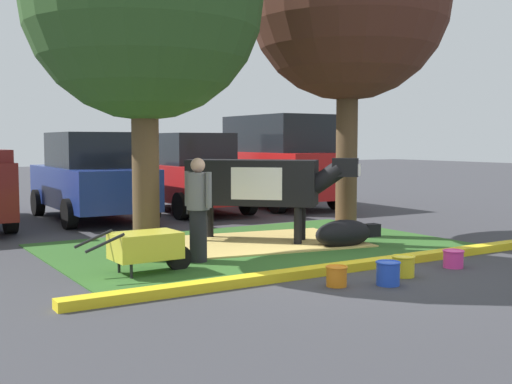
# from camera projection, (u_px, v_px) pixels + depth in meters

# --- Properties ---
(ground_plane) EXTENTS (80.00, 80.00, 0.00)m
(ground_plane) POSITION_uv_depth(u_px,v_px,m) (336.00, 268.00, 9.20)
(ground_plane) COLOR #38383D
(grass_island) EXTENTS (6.87, 4.59, 0.02)m
(grass_island) POSITION_uv_depth(u_px,v_px,m) (255.00, 246.00, 11.05)
(grass_island) COLOR #2D5B23
(grass_island) RESTS_ON ground
(curb_yellow) EXTENTS (8.07, 0.24, 0.12)m
(curb_yellow) POSITION_uv_depth(u_px,v_px,m) (346.00, 267.00, 8.98)
(curb_yellow) COLOR yellow
(curb_yellow) RESTS_ON ground
(hay_bedding) EXTENTS (3.55, 2.90, 0.04)m
(hay_bedding) POSITION_uv_depth(u_px,v_px,m) (265.00, 242.00, 11.42)
(hay_bedding) COLOR tan
(hay_bedding) RESTS_ON ground
(shade_tree_left) EXTENTS (3.56, 3.56, 5.69)m
(shade_tree_left) POSITION_uv_depth(u_px,v_px,m) (143.00, 1.00, 9.45)
(shade_tree_left) COLOR brown
(shade_tree_left) RESTS_ON ground
(shade_tree_right) EXTENTS (3.76, 3.76, 6.33)m
(shade_tree_right) POSITION_uv_depth(u_px,v_px,m) (348.00, 0.00, 11.85)
(shade_tree_right) COLOR brown
(shade_tree_right) RESTS_ON ground
(cow_holstein) EXTENTS (2.52, 2.44, 1.53)m
(cow_holstein) POSITION_uv_depth(u_px,v_px,m) (258.00, 183.00, 11.41)
(cow_holstein) COLOR black
(cow_holstein) RESTS_ON ground
(calf_lying) EXTENTS (1.32, 0.55, 0.48)m
(calf_lying) POSITION_uv_depth(u_px,v_px,m) (345.00, 234.00, 10.98)
(calf_lying) COLOR black
(calf_lying) RESTS_ON ground
(person_handler) EXTENTS (0.34, 0.51, 1.57)m
(person_handler) POSITION_uv_depth(u_px,v_px,m) (198.00, 207.00, 9.53)
(person_handler) COLOR black
(person_handler) RESTS_ON ground
(wheelbarrow) EXTENTS (1.60, 0.62, 0.63)m
(wheelbarrow) POSITION_uv_depth(u_px,v_px,m) (147.00, 246.00, 8.76)
(wheelbarrow) COLOR gold
(wheelbarrow) RESTS_ON ground
(bucket_orange) EXTENTS (0.28, 0.28, 0.26)m
(bucket_orange) POSITION_uv_depth(u_px,v_px,m) (337.00, 276.00, 8.04)
(bucket_orange) COLOR orange
(bucket_orange) RESTS_ON ground
(bucket_blue) EXTENTS (0.32, 0.32, 0.30)m
(bucket_blue) POSITION_uv_depth(u_px,v_px,m) (388.00, 273.00, 8.11)
(bucket_blue) COLOR blue
(bucket_blue) RESTS_ON ground
(bucket_yellow) EXTENTS (0.32, 0.32, 0.29)m
(bucket_yellow) POSITION_uv_depth(u_px,v_px,m) (403.00, 266.00, 8.61)
(bucket_yellow) COLOR yellow
(bucket_yellow) RESTS_ON ground
(bucket_pink) EXTENTS (0.31, 0.31, 0.26)m
(bucket_pink) POSITION_uv_depth(u_px,v_px,m) (453.00, 258.00, 9.23)
(bucket_pink) COLOR #EA3893
(bucket_pink) RESTS_ON ground
(sedan_blue) EXTENTS (2.06, 4.42, 2.02)m
(sedan_blue) POSITION_uv_depth(u_px,v_px,m) (91.00, 177.00, 14.87)
(sedan_blue) COLOR navy
(sedan_blue) RESTS_ON ground
(sedan_red) EXTENTS (2.06, 4.42, 2.02)m
(sedan_red) POSITION_uv_depth(u_px,v_px,m) (190.00, 174.00, 16.47)
(sedan_red) COLOR red
(sedan_red) RESTS_ON ground
(suv_black) EXTENTS (2.16, 4.62, 2.52)m
(suv_black) POSITION_uv_depth(u_px,v_px,m) (276.00, 161.00, 17.80)
(suv_black) COLOR red
(suv_black) RESTS_ON ground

